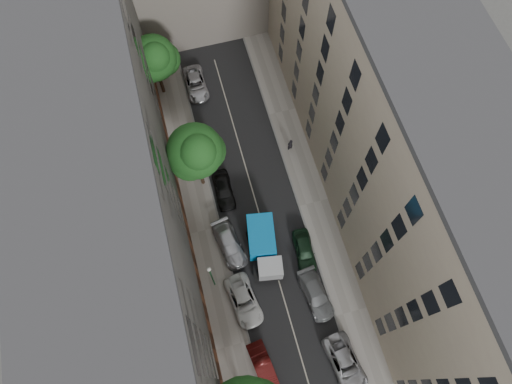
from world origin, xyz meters
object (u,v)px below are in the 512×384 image
object	(u,v)px
car_left_2	(244,301)
tree_far	(155,60)
tarp_truck	(264,246)
pedestrian	(290,145)
car_left_4	(224,190)
car_right_2	(304,250)
car_left_5	(204,144)
car_left_6	(196,84)
car_right_0	(345,364)
lamp_post	(211,275)
car_right_1	(316,295)
car_left_1	(263,367)
car_left_3	(229,244)
tree_mid	(197,153)

from	to	relation	value
car_left_2	tree_far	xyz separation A→B (m)	(-2.70, 24.48, 4.83)
tarp_truck	pedestrian	bearing A→B (deg)	70.10
car_left_4	car_right_2	world-z (taller)	car_left_4
car_left_2	car_left_5	distance (m)	16.62
tree_far	car_left_6	bearing A→B (deg)	-4.11
tree_far	pedestrian	bearing A→B (deg)	-42.83
car_right_0	car_right_2	bearing A→B (deg)	84.92
car_left_5	lamp_post	distance (m)	14.87
car_right_0	car_right_2	xyz separation A→B (m)	(-0.38, 10.40, 0.00)
car_left_4	car_right_0	size ratio (longest dim) A/B	0.84
car_left_4	car_right_1	bearing A→B (deg)	-64.54
car_left_5	car_left_6	xyz separation A→B (m)	(0.74, 7.60, 0.01)
tarp_truck	car_left_2	size ratio (longest dim) A/B	1.24
car_left_4	car_right_2	xyz separation A→B (m)	(5.85, -8.00, -0.02)
car_right_0	pedestrian	world-z (taller)	pedestrian
car_left_5	car_left_2	bearing A→B (deg)	-98.37
car_left_5	lamp_post	bearing A→B (deg)	-107.11
car_left_4	lamp_post	size ratio (longest dim) A/B	0.73
car_left_1	car_left_3	world-z (taller)	car_left_3
car_left_2	car_left_6	distance (m)	24.24
car_left_4	car_right_1	world-z (taller)	car_left_4
tree_mid	pedestrian	world-z (taller)	tree_mid
car_left_1	tree_mid	bearing A→B (deg)	85.52
tree_mid	lamp_post	size ratio (longest dim) A/B	1.60
car_right_1	lamp_post	bearing A→B (deg)	151.35
car_left_2	pedestrian	size ratio (longest dim) A/B	2.89
tree_far	pedestrian	world-z (taller)	tree_far
tarp_truck	pedestrian	size ratio (longest dim) A/B	3.60
car_left_6	car_right_0	distance (m)	32.21
car_left_2	car_left_1	bearing A→B (deg)	-95.47
car_left_2	car_left_3	distance (m)	5.42
car_right_0	car_right_2	world-z (taller)	car_right_2
car_left_3	pedestrian	world-z (taller)	pedestrian
car_left_3	tree_far	xyz separation A→B (m)	(-2.70, 19.05, 4.80)
car_left_4	tree_far	world-z (taller)	tree_far
car_right_1	tree_far	distance (m)	27.64
car_left_3	car_left_4	size ratio (longest dim) A/B	1.15
car_left_5	tree_mid	bearing A→B (deg)	-111.37
car_left_6	car_right_0	size ratio (longest dim) A/B	0.94
tarp_truck	car_left_1	world-z (taller)	tarp_truck
car_left_4	car_left_5	distance (m)	5.65
car_left_2	car_right_2	size ratio (longest dim) A/B	1.18
lamp_post	car_right_2	bearing A→B (deg)	4.85
car_right_2	pedestrian	size ratio (longest dim) A/B	2.45
car_left_1	tarp_truck	bearing A→B (deg)	66.40
car_left_1	car_left_5	distance (m)	22.40
car_left_1	pedestrian	world-z (taller)	pedestrian
car_left_1	car_right_0	xyz separation A→B (m)	(6.83, -1.60, 0.01)
car_left_2	car_left_3	world-z (taller)	car_left_3
car_left_3	car_left_4	distance (m)	5.66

